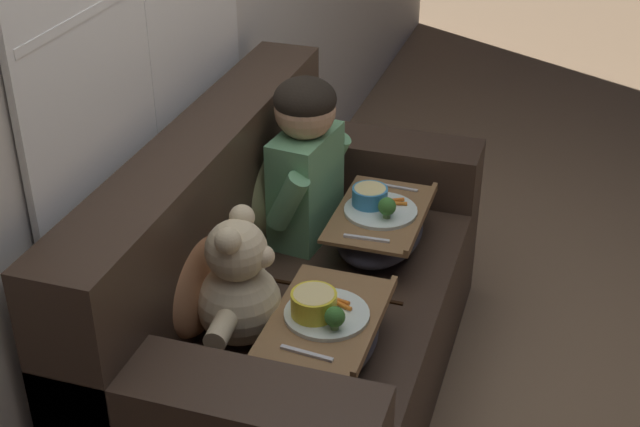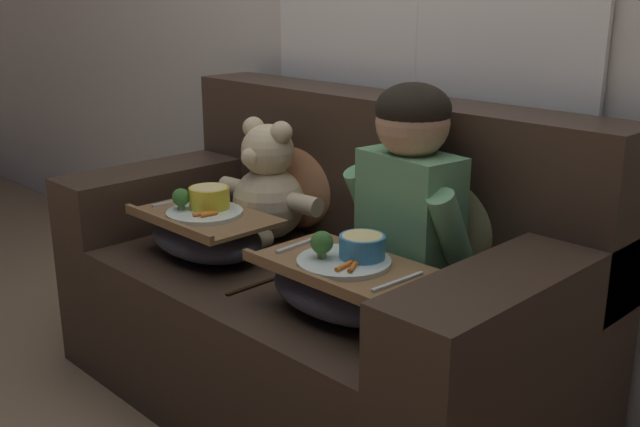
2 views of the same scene
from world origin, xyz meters
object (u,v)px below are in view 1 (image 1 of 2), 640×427
Objects in this scene: couch at (285,310)px; lap_tray_child at (380,227)px; throw_pillow_behind_teddy at (189,271)px; throw_pillow_behind_child at (264,178)px; child_figure at (306,153)px; teddy_bear at (240,289)px; lap_tray_teddy at (326,332)px.

couch is 0.41m from lap_tray_child.
throw_pillow_behind_teddy reaches higher than lap_tray_child.
throw_pillow_behind_teddy is (-0.29, 0.17, 0.30)m from couch.
throw_pillow_behind_child reaches higher than lap_tray_child.
lap_tray_child is at bearing -89.84° from child_figure.
child_figure is at bearing -90.05° from throw_pillow_behind_child.
child_figure reaches higher than throw_pillow_behind_child.
throw_pillow_behind_child is 0.76× the size of child_figure.
child_figure is 1.32× the size of teddy_bear.
couch is 3.67× the size of lap_tray_teddy.
child_figure reaches higher than lap_tray_teddy.
couch reaches higher than lap_tray_child.
lap_tray_child is (0.00, -0.25, -0.23)m from child_figure.
couch reaches higher than lap_tray_teddy.
throw_pillow_behind_teddy is 0.72m from lap_tray_child.
teddy_bear is (0.00, -0.15, -0.03)m from throw_pillow_behind_teddy.
lap_tray_teddy is at bearing -90.25° from throw_pillow_behind_teddy.
couch is at bearing -30.52° from throw_pillow_behind_teddy.
throw_pillow_behind_teddy is 0.85× the size of lap_tray_child.
child_figure is (0.29, 0.02, 0.41)m from couch.
lap_tray_teddy is at bearing -142.14° from couch.
lap_tray_teddy is at bearing -179.98° from lap_tray_child.
throw_pillow_behind_teddy is 0.61m from child_figure.
couch is 0.40m from teddy_bear.
lap_tray_child is at bearing -37.95° from couch.
couch is 0.45m from throw_pillow_behind_child.
teddy_bear is at bearing -89.82° from throw_pillow_behind_teddy.
child_figure reaches higher than lap_tray_child.
lap_tray_child is at bearing 0.02° from lap_tray_teddy.
lap_tray_child reaches higher than lap_tray_teddy.
lap_tray_child is (0.59, -0.25, -0.09)m from teddy_bear.
couch is at bearing 142.05° from lap_tray_child.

